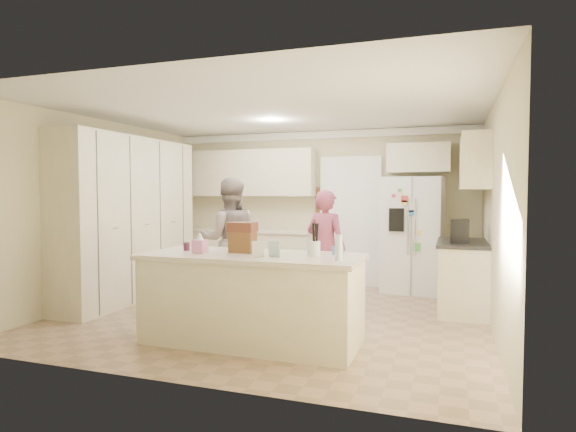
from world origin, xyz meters
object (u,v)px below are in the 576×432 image
(utensil_crock, at_px, (314,249))
(teen_girl, at_px, (326,248))
(dollhouse_body, at_px, (243,242))
(island_base, at_px, (252,300))
(tissue_box, at_px, (200,246))
(coffee_maker, at_px, (460,231))
(teen_boy, at_px, (229,240))
(refrigerator, at_px, (413,235))

(utensil_crock, height_order, teen_girl, teen_girl)
(utensil_crock, xyz_separation_m, dollhouse_body, (-0.80, 0.05, 0.04))
(dollhouse_body, bearing_deg, teen_girl, 74.49)
(island_base, xyz_separation_m, utensil_crock, (0.65, 0.05, 0.56))
(tissue_box, xyz_separation_m, dollhouse_body, (0.40, 0.20, 0.04))
(coffee_maker, distance_m, island_base, 2.87)
(coffee_maker, xyz_separation_m, teen_girl, (-1.73, -0.09, -0.27))
(utensil_crock, distance_m, tissue_box, 1.21)
(teen_boy, bearing_deg, utensil_crock, 109.17)
(island_base, bearing_deg, coffee_maker, 42.83)
(tissue_box, height_order, teen_boy, teen_boy)
(refrigerator, relative_size, dollhouse_body, 6.92)
(refrigerator, distance_m, utensil_crock, 3.20)
(teen_girl, bearing_deg, utensil_crock, 114.84)
(refrigerator, bearing_deg, tissue_box, -114.93)
(refrigerator, bearing_deg, utensil_crock, -97.55)
(teen_girl, bearing_deg, tissue_box, 79.72)
(dollhouse_body, relative_size, teen_girl, 0.16)
(tissue_box, relative_size, dollhouse_body, 0.54)
(dollhouse_body, bearing_deg, island_base, -33.69)
(refrigerator, xyz_separation_m, coffee_maker, (0.66, -1.26, 0.17))
(island_base, bearing_deg, teen_boy, 122.79)
(tissue_box, bearing_deg, teen_boy, 105.82)
(coffee_maker, xyz_separation_m, utensil_crock, (-1.40, -1.85, -0.07))
(coffee_maker, xyz_separation_m, tissue_box, (-2.60, -2.00, -0.07))
(island_base, bearing_deg, refrigerator, 66.35)
(teen_boy, bearing_deg, coffee_maker, 157.39)
(coffee_maker, distance_m, teen_boy, 3.10)
(refrigerator, bearing_deg, coffee_maker, -56.49)
(dollhouse_body, xyz_separation_m, teen_girl, (0.47, 1.71, -0.24))
(refrigerator, bearing_deg, island_base, -107.91)
(refrigerator, bearing_deg, teen_boy, -141.41)
(tissue_box, distance_m, dollhouse_body, 0.45)
(utensil_crock, distance_m, teen_girl, 1.80)
(island_base, height_order, dollhouse_body, dollhouse_body)
(island_base, relative_size, teen_boy, 1.25)
(teen_boy, bearing_deg, dollhouse_body, 92.30)
(refrigerator, relative_size, tissue_box, 12.86)
(tissue_box, height_order, teen_girl, teen_girl)
(utensil_crock, xyz_separation_m, tissue_box, (-1.20, -0.15, -0.00))
(utensil_crock, height_order, teen_boy, teen_boy)
(tissue_box, bearing_deg, coffee_maker, 37.57)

